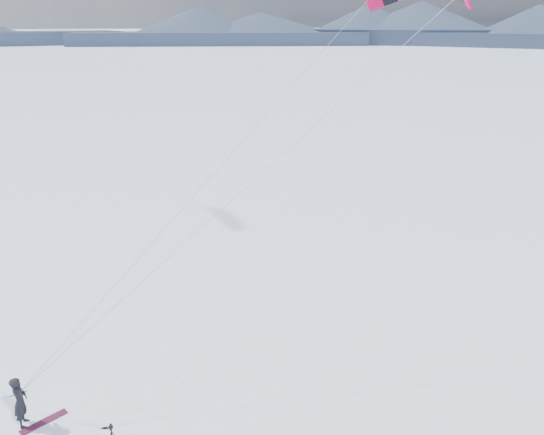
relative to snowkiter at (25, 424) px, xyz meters
name	(u,v)px	position (x,y,z in m)	size (l,w,h in m)	color
horizon_hills	(40,382)	(1.32, -3.28, 3.82)	(704.00, 704.42, 9.15)	#1A2739
snowkiter	(25,424)	(0.00, 0.00, 0.00)	(0.68, 0.44, 1.85)	black
snowboard	(44,422)	(0.61, -0.10, 0.02)	(1.56, 0.29, 0.04)	maroon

